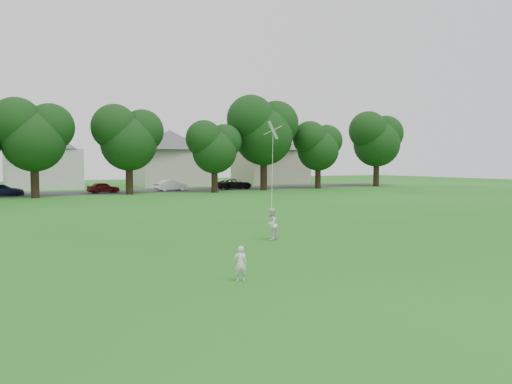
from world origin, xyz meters
TOP-DOWN VIEW (x-y plane):
  - ground at (0.00, 0.00)m, footprint 160.00×160.00m
  - street at (0.00, 42.00)m, footprint 90.00×7.00m
  - toddler at (-0.88, -0.55)m, footprint 0.43×0.35m
  - older_boy at (3.67, 5.27)m, footprint 0.84×0.80m
  - kite at (4.50, 6.56)m, footprint 1.20×1.81m
  - tree_row at (3.94, 36.70)m, footprint 82.73×9.44m
  - parked_cars at (-3.55, 41.00)m, footprint 55.12×2.20m
  - house_row at (0.67, 52.00)m, footprint 77.79×14.27m

SIDE VIEW (x-z plane):
  - ground at x=0.00m, z-range 0.00..0.00m
  - street at x=0.00m, z-range 0.00..0.01m
  - toddler at x=-0.88m, z-range 0.00..1.00m
  - parked_cars at x=-3.55m, z-range -0.02..1.23m
  - older_boy at x=3.67m, z-range 0.00..1.36m
  - kite at x=4.50m, z-range 0.44..5.37m
  - house_row at x=0.67m, z-range -0.40..9.99m
  - tree_row at x=3.94m, z-range 0.81..11.98m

